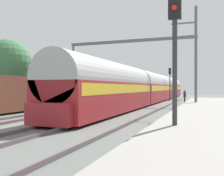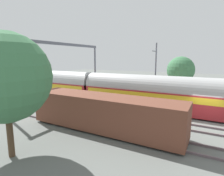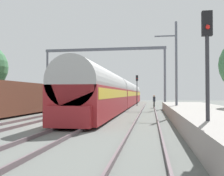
# 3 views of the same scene
# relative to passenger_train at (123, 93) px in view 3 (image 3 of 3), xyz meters

# --- Properties ---
(ground) EXTENTS (120.00, 120.00, 0.00)m
(ground) POSITION_rel_passenger_train_xyz_m (-1.93, -22.02, -1.97)
(ground) COLOR #606460
(track_west) EXTENTS (1.52, 60.00, 0.16)m
(track_west) POSITION_rel_passenger_train_xyz_m (-3.85, -22.02, -1.89)
(track_west) COLOR #635257
(track_west) RESTS_ON ground
(track_east) EXTENTS (1.52, 60.00, 0.16)m
(track_east) POSITION_rel_passenger_train_xyz_m (0.00, -22.02, -1.89)
(track_east) COLOR #635257
(track_east) RESTS_ON ground
(track_far_east) EXTENTS (1.52, 60.00, 0.16)m
(track_far_east) POSITION_rel_passenger_train_xyz_m (3.85, -22.02, -1.89)
(track_far_east) COLOR #635257
(track_far_east) RESTS_ON ground
(platform) EXTENTS (4.40, 28.00, 0.90)m
(platform) POSITION_rel_passenger_train_xyz_m (7.67, -20.02, -1.52)
(platform) COLOR gray
(platform) RESTS_ON ground
(passenger_train) EXTENTS (2.93, 49.20, 3.82)m
(passenger_train) POSITION_rel_passenger_train_xyz_m (0.00, 0.00, 0.00)
(passenger_train) COLOR maroon
(passenger_train) RESTS_ON ground
(freight_car) EXTENTS (2.80, 13.00, 2.70)m
(freight_car) POSITION_rel_passenger_train_xyz_m (-7.71, -14.78, -0.50)
(freight_car) COLOR brown
(freight_car) RESTS_ON ground
(person_crossing) EXTENTS (0.32, 0.44, 1.73)m
(person_crossing) POSITION_rel_passenger_train_xyz_m (4.53, -3.23, -0.94)
(person_crossing) COLOR #2C2C2C
(person_crossing) RESTS_ON ground
(railway_signal_near) EXTENTS (0.36, 0.30, 4.86)m
(railway_signal_near) POSITION_rel_passenger_train_xyz_m (6.15, -27.26, 1.14)
(railway_signal_near) COLOR #2D2D33
(railway_signal_near) RESTS_ON ground
(railway_signal_far) EXTENTS (0.36, 0.30, 4.84)m
(railway_signal_far) POSITION_rel_passenger_train_xyz_m (1.92, 3.23, 1.14)
(railway_signal_far) COLOR #2D2D33
(railway_signal_far) RESTS_ON ground
(catenary_gantry) EXTENTS (15.96, 0.28, 7.86)m
(catenary_gantry) POSITION_rel_passenger_train_xyz_m (-1.93, -4.77, 3.90)
(catenary_gantry) COLOR slate
(catenary_gantry) RESTS_ON ground
(catenary_pole_east_mid) EXTENTS (1.90, 0.20, 8.00)m
(catenary_pole_east_mid) POSITION_rel_passenger_train_xyz_m (6.21, -15.02, 2.18)
(catenary_pole_east_mid) COLOR slate
(catenary_pole_east_mid) RESTS_ON ground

